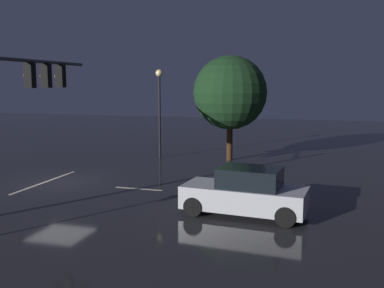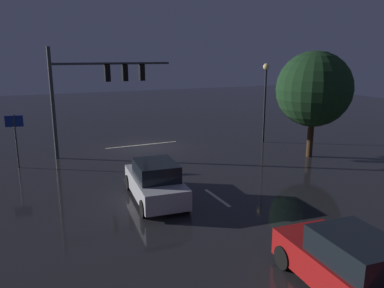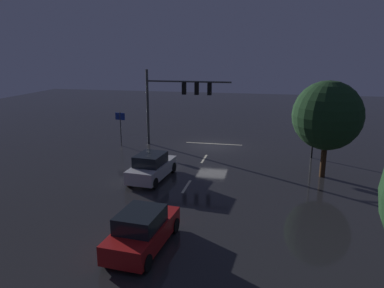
# 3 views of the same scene
# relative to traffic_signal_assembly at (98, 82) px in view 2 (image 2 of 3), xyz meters

# --- Properties ---
(ground_plane) EXTENTS (80.00, 80.00, 0.00)m
(ground_plane) POSITION_rel_traffic_signal_assembly_xyz_m (-2.97, -0.43, -4.41)
(ground_plane) COLOR #232326
(traffic_signal_assembly) EXTENTS (7.27, 0.47, 6.46)m
(traffic_signal_assembly) POSITION_rel_traffic_signal_assembly_xyz_m (0.00, 0.00, 0.00)
(traffic_signal_assembly) COLOR #383A3D
(traffic_signal_assembly) RESTS_ON ground_plane
(lane_dash_far) EXTENTS (0.16, 2.20, 0.01)m
(lane_dash_far) POSITION_rel_traffic_signal_assembly_xyz_m (-2.97, 3.57, -4.40)
(lane_dash_far) COLOR beige
(lane_dash_far) RESTS_ON ground_plane
(lane_dash_mid) EXTENTS (0.16, 2.20, 0.01)m
(lane_dash_mid) POSITION_rel_traffic_signal_assembly_xyz_m (-2.97, 9.57, -4.40)
(lane_dash_mid) COLOR beige
(lane_dash_mid) RESTS_ON ground_plane
(lane_dash_near) EXTENTS (0.16, 2.20, 0.01)m
(lane_dash_near) POSITION_rel_traffic_signal_assembly_xyz_m (-2.97, 15.57, -4.40)
(lane_dash_near) COLOR beige
(lane_dash_near) RESTS_ON ground_plane
(stop_bar) EXTENTS (5.00, 0.16, 0.01)m
(stop_bar) POSITION_rel_traffic_signal_assembly_xyz_m (-2.97, -1.18, -4.40)
(stop_bar) COLOR beige
(stop_bar) RESTS_ON ground_plane
(car_approaching) EXTENTS (2.25, 4.49, 1.70)m
(car_approaching) POSITION_rel_traffic_signal_assembly_xyz_m (-0.49, 8.70, -3.61)
(car_approaching) COLOR #B7B7BC
(car_approaching) RESTS_ON ground_plane
(car_distant) EXTENTS (2.21, 4.48, 1.70)m
(car_distant) POSITION_rel_traffic_signal_assembly_xyz_m (-2.79, 16.91, -3.61)
(car_distant) COLOR maroon
(car_distant) RESTS_ON ground_plane
(street_lamp_left_kerb) EXTENTS (0.44, 0.44, 5.44)m
(street_lamp_left_kerb) POSITION_rel_traffic_signal_assembly_xyz_m (-10.97, 1.58, -0.63)
(street_lamp_left_kerb) COLOR black
(street_lamp_left_kerb) RESTS_ON ground_plane
(route_sign) EXTENTS (0.90, 0.22, 2.92)m
(route_sign) POSITION_rel_traffic_signal_assembly_xyz_m (4.73, 1.17, -2.30)
(route_sign) COLOR #383A3D
(route_sign) RESTS_ON ground_plane
(tree_left_near) EXTENTS (4.38, 4.38, 6.25)m
(tree_left_near) POSITION_rel_traffic_signal_assembly_xyz_m (-11.23, 5.95, -0.36)
(tree_left_near) COLOR #382314
(tree_left_near) RESTS_ON ground_plane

